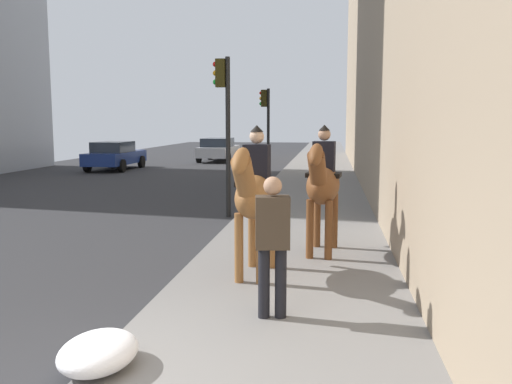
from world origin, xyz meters
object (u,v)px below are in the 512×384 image
object	(u,v)px
pedestrian_greeting	(272,238)
traffic_light_near_curb	(225,111)
car_far_lane	(115,155)
traffic_light_far_curb	(266,119)
mounted_horse_near	(255,194)
car_mid_lane	(218,149)
mounted_horse_far	(323,183)

from	to	relation	value
pedestrian_greeting	traffic_light_near_curb	xyz separation A→B (m)	(7.49, 2.02, 1.61)
car_far_lane	traffic_light_far_curb	size ratio (longest dim) A/B	1.17
mounted_horse_near	traffic_light_near_curb	xyz separation A→B (m)	(5.75, 1.57, 1.33)
car_far_lane	car_mid_lane	bearing A→B (deg)	-31.23
mounted_horse_near	mounted_horse_far	bearing A→B (deg)	152.07
car_far_lane	traffic_light_near_curb	bearing A→B (deg)	-147.40
car_mid_lane	traffic_light_near_curb	xyz separation A→B (m)	(-19.44, -4.17, 1.94)
pedestrian_greeting	traffic_light_far_curb	world-z (taller)	traffic_light_far_curb
mounted_horse_far	car_mid_lane	distance (m)	24.58
mounted_horse_near	traffic_light_near_curb	size ratio (longest dim) A/B	0.56
pedestrian_greeting	traffic_light_near_curb	distance (m)	7.92
mounted_horse_far	pedestrian_greeting	world-z (taller)	mounted_horse_far
traffic_light_near_curb	car_far_lane	bearing A→B (deg)	32.49
car_far_lane	traffic_light_far_curb	world-z (taller)	traffic_light_far_curb
mounted_horse_far	traffic_light_far_curb	distance (m)	13.67
mounted_horse_far	pedestrian_greeting	distance (m)	3.35
car_mid_lane	traffic_light_far_curb	distance (m)	11.21
traffic_light_near_curb	pedestrian_greeting	bearing A→B (deg)	-164.93
traffic_light_near_curb	car_mid_lane	bearing A→B (deg)	12.12
mounted_horse_far	car_far_lane	xyz separation A→B (m)	(17.05, 10.74, -0.63)
mounted_horse_near	pedestrian_greeting	size ratio (longest dim) A/B	1.34
traffic_light_far_curb	car_mid_lane	bearing A→B (deg)	22.08
mounted_horse_far	traffic_light_far_curb	bearing A→B (deg)	-162.68
pedestrian_greeting	mounted_horse_far	bearing A→B (deg)	-17.88
mounted_horse_far	traffic_light_far_curb	xyz separation A→B (m)	(13.38, 2.56, 1.17)
mounted_horse_near	traffic_light_near_curb	bearing A→B (deg)	-160.48
mounted_horse_near	traffic_light_far_curb	distance (m)	15.06
car_far_lane	traffic_light_near_curb	xyz separation A→B (m)	(-12.85, -8.18, 1.96)
mounted_horse_far	traffic_light_far_curb	world-z (taller)	traffic_light_far_curb
pedestrian_greeting	car_far_lane	xyz separation A→B (m)	(20.34, 10.20, -0.35)
pedestrian_greeting	car_mid_lane	world-z (taller)	pedestrian_greeting
traffic_light_near_curb	traffic_light_far_curb	xyz separation A→B (m)	(9.18, 0.01, -0.16)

